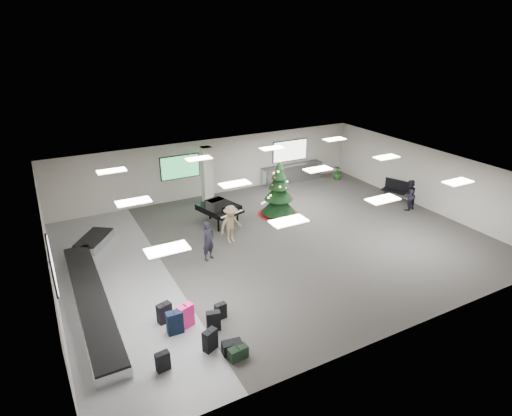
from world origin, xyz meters
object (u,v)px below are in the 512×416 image
traveler_a (208,240)px  potted_plant_left (277,184)px  grand_piano (219,208)px  christmas_tree (279,195)px  bench (399,189)px  potted_plant_right (337,172)px  service_counter (292,173)px  traveler_bench (409,195)px  traveler_b (231,224)px  baggage_carousel (92,286)px  pink_suitcase (186,316)px

traveler_a → potted_plant_left: size_ratio=1.97×
potted_plant_left → grand_piano: bearing=-151.9°
christmas_tree → bench: (6.91, -1.40, -0.42)m
potted_plant_right → service_counter: bearing=161.2°
grand_piano → christmas_tree: bearing=-22.5°
potted_plant_left → traveler_bench: bearing=-50.6°
traveler_b → service_counter: bearing=26.1°
baggage_carousel → grand_piano: size_ratio=4.22×
grand_piano → potted_plant_right: bearing=-0.2°
grand_piano → traveler_a: traveler_a is taller
pink_suitcase → bench: bearing=2.3°
traveler_b → potted_plant_right: bearing=12.4°
grand_piano → traveler_b: 2.06m
pink_suitcase → grand_piano: grand_piano is taller
service_counter → potted_plant_left: bearing=-148.4°
service_counter → traveler_bench: 7.25m
grand_piano → baggage_carousel: bearing=-169.7°
baggage_carousel → traveler_a: traveler_a is taller
baggage_carousel → bench: size_ratio=5.45×
pink_suitcase → traveler_a: (2.29, 3.66, 0.47)m
service_counter → potted_plant_right: size_ratio=4.67×
pink_suitcase → bench: bench is taller
traveler_b → potted_plant_right: 10.61m
christmas_tree → potted_plant_left: bearing=60.2°
baggage_carousel → bench: (16.45, 1.42, 0.39)m
bench → traveler_bench: 1.46m
traveler_b → pink_suitcase: bearing=-142.6°
grand_piano → traveler_b: traveler_b is taller
service_counter → traveler_b: (-6.75, -5.59, 0.33)m
christmas_tree → potted_plant_left: christmas_tree is taller
baggage_carousel → traveler_bench: size_ratio=5.91×
service_counter → traveler_a: 10.50m
traveler_bench → potted_plant_right: bearing=-96.3°
bench → traveler_b: (-10.36, -0.28, 0.27)m
service_counter → christmas_tree: size_ratio=1.35×
grand_piano → traveler_a: bearing=-136.8°
service_counter → bench: (3.61, -5.31, 0.06)m
pink_suitcase → potted_plant_left: bearing=29.2°
potted_plant_left → service_counter: bearing=31.6°
service_counter → traveler_b: 8.77m
baggage_carousel → traveler_b: size_ratio=5.55×
bench → traveler_a: 11.88m
bench → christmas_tree: bearing=146.7°
service_counter → christmas_tree: christmas_tree is taller
pink_suitcase → potted_plant_left: size_ratio=0.93×
pink_suitcase → christmas_tree: bearing=24.3°
christmas_tree → traveler_a: (-4.91, -2.64, -0.16)m
bench → potted_plant_right: size_ratio=2.05×
grand_piano → traveler_bench: traveler_bench is taller
traveler_a → pink_suitcase: bearing=-149.0°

